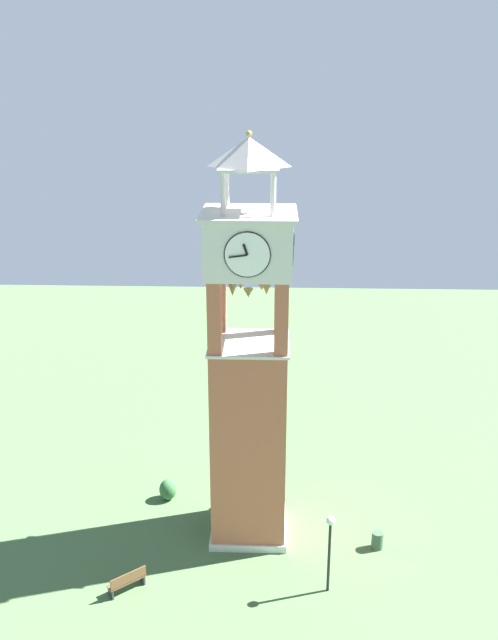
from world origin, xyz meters
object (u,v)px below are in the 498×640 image
Objects in this scene: clock_tower at (249,386)px; trash_bin at (377,540)px; park_bench at (127,581)px; lamp_post at (330,539)px.

trash_bin is (1.14, 5.77, -6.92)m from clock_tower.
park_bench is 8.44m from lamp_post.
lamp_post is 4.41× the size of trash_bin.
clock_tower reaches higher than park_bench.
park_bench is 0.43× the size of lamp_post.
lamp_post is (-0.33, 8.19, 1.99)m from park_bench.
clock_tower is 5.10× the size of lamp_post.
park_bench is 11.06m from trash_bin.
clock_tower is 9.09m from trash_bin.
park_bench is 1.89× the size of trash_bin.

